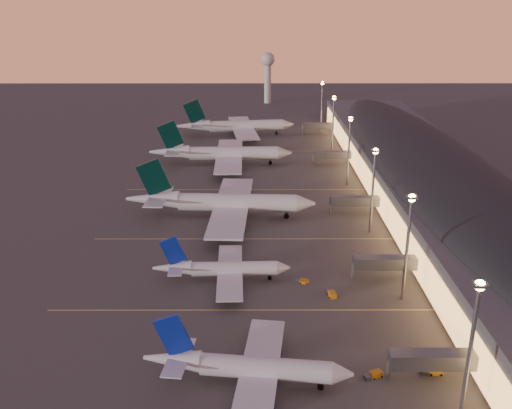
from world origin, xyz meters
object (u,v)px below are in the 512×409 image
object	(u,v)px
airliner_narrow_south	(247,367)
baggage_tug_d	(332,294)
airliner_wide_far	(236,126)
radar_tower	(268,69)
baggage_tug_a	(374,375)
baggage_tug_c	(303,281)
airliner_narrow_north	(222,269)
baggage_tug_b	(432,371)
airliner_wide_mid	(221,154)
airliner_wide_near	(221,203)

from	to	relation	value
airliner_narrow_south	baggage_tug_d	size ratio (longest dim) A/B	9.52
airliner_wide_far	radar_tower	distance (m)	97.90
airliner_wide_far	baggage_tug_a	distance (m)	196.87
radar_tower	baggage_tug_a	size ratio (longest dim) A/B	8.54
radar_tower	baggage_tug_c	size ratio (longest dim) A/B	9.44
airliner_narrow_south	airliner_wide_far	bearing A→B (deg)	99.10
airliner_narrow_north	baggage_tug_c	distance (m)	20.06
airliner_narrow_north	airliner_wide_far	distance (m)	155.98
airliner_wide_far	baggage_tug_a	size ratio (longest dim) A/B	15.61
radar_tower	baggage_tug_b	xyz separation A→B (m)	(24.88, -287.98, -21.34)
airliner_wide_mid	baggage_tug_c	distance (m)	107.70
baggage_tug_b	radar_tower	bearing A→B (deg)	95.79
baggage_tug_a	radar_tower	bearing A→B (deg)	68.55
airliner_wide_near	radar_tower	size ratio (longest dim) A/B	1.85
airliner_narrow_north	baggage_tug_d	distance (m)	27.45
airliner_narrow_south	radar_tower	size ratio (longest dim) A/B	1.18
airliner_wide_near	airliner_wide_mid	bearing A→B (deg)	95.80
airliner_wide_far	baggage_tug_a	bearing A→B (deg)	-87.91
baggage_tug_c	airliner_narrow_south	bearing A→B (deg)	-90.34
baggage_tug_c	radar_tower	bearing A→B (deg)	109.05
baggage_tug_c	baggage_tug_d	bearing A→B (deg)	-26.91
airliner_narrow_north	baggage_tug_b	size ratio (longest dim) A/B	8.66
airliner_wide_mid	airliner_wide_far	world-z (taller)	airliner_wide_far
airliner_narrow_south	baggage_tug_a	distance (m)	23.66
radar_tower	baggage_tug_a	world-z (taller)	radar_tower
airliner_wide_far	radar_tower	xyz separation A→B (m)	(17.77, 94.76, 16.98)
radar_tower	baggage_tug_c	distance (m)	252.95
airliner_narrow_south	baggage_tug_a	world-z (taller)	airliner_narrow_south
airliner_wide_near	airliner_narrow_south	bearing A→B (deg)	-80.84
airliner_wide_near	radar_tower	xyz separation A→B (m)	(19.11, 207.65, 16.91)
baggage_tug_b	baggage_tug_d	distance (m)	33.17
airliner_wide_far	baggage_tug_d	distance (m)	166.04
airliner_narrow_south	airliner_wide_far	size ratio (longest dim) A/B	0.65
baggage_tug_d	airliner_wide_mid	bearing A→B (deg)	-172.50
airliner_narrow_south	baggage_tug_c	world-z (taller)	airliner_narrow_south
baggage_tug_c	baggage_tug_d	distance (m)	9.05
airliner_wide_near	airliner_wide_far	bearing A→B (deg)	92.03
baggage_tug_c	airliner_wide_far	bearing A→B (deg)	115.95
airliner_wide_mid	airliner_wide_far	distance (m)	52.99
airliner_wide_near	airliner_wide_far	xyz separation A→B (m)	(1.34, 112.88, -0.07)
airliner_wide_near	baggage_tug_c	world-z (taller)	airliner_wide_near
baggage_tug_a	baggage_tug_c	distance (m)	38.43
airliner_wide_near	baggage_tug_a	size ratio (longest dim) A/B	15.82
airliner_narrow_north	baggage_tug_c	size ratio (longest dim) A/B	9.87
airliner_wide_far	airliner_narrow_north	bearing A→B (deg)	-96.61
baggage_tug_d	airliner_wide_near	bearing A→B (deg)	-159.04
airliner_narrow_north	airliner_wide_near	xyz separation A→B (m)	(-2.68, 43.08, 1.82)
baggage_tug_a	airliner_narrow_north	bearing A→B (deg)	104.00
airliner_wide_near	baggage_tug_b	world-z (taller)	airliner_wide_near
baggage_tug_c	baggage_tug_a	bearing A→B (deg)	-56.20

